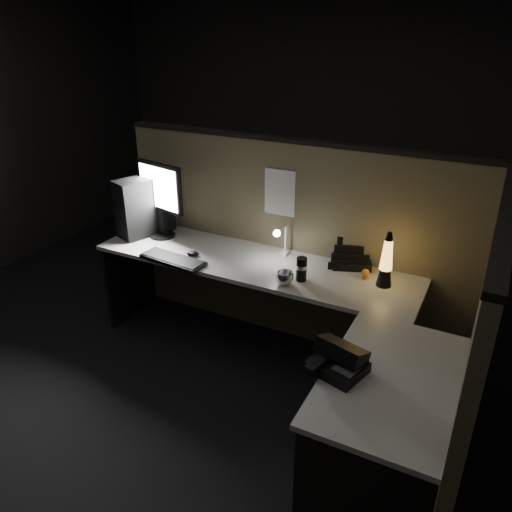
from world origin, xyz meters
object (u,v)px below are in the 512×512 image
at_px(keyboard, 173,260).
at_px(desk_phone, 338,360).
at_px(monitor, 160,193).
at_px(pc_tower, 145,206).
at_px(lava_lamp, 386,264).

distance_m(keyboard, desk_phone, 1.53).
distance_m(monitor, keyboard, 0.58).
bearing_deg(keyboard, pc_tower, 151.34).
relative_size(pc_tower, monitor, 0.78).
bearing_deg(desk_phone, pc_tower, 169.35).
bearing_deg(monitor, pc_tower, -162.70).
xyz_separation_m(pc_tower, monitor, (0.15, 0.01, 0.12)).
height_order(pc_tower, monitor, monitor).
bearing_deg(lava_lamp, monitor, 179.35).
distance_m(monitor, desk_phone, 2.00).
height_order(monitor, desk_phone, monitor).
distance_m(pc_tower, desk_phone, 2.11).
bearing_deg(monitor, desk_phone, -16.53).
bearing_deg(monitor, lava_lamp, 11.64).
relative_size(monitor, desk_phone, 1.98).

